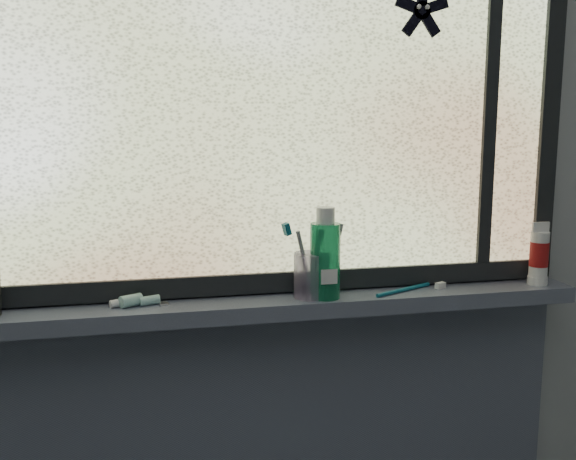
# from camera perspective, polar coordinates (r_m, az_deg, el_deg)

# --- Properties ---
(wall_back) EXTENTS (3.00, 0.01, 2.50)m
(wall_back) POSITION_cam_1_polar(r_m,az_deg,el_deg) (1.61, -2.42, 2.50)
(wall_back) COLOR #9EA3A8
(wall_back) RESTS_ON ground
(windowsill) EXTENTS (1.62, 0.14, 0.04)m
(windowsill) POSITION_cam_1_polar(r_m,az_deg,el_deg) (1.59, -1.87, -6.82)
(windowsill) COLOR #51586C
(windowsill) RESTS_ON wall_back
(window_pane) EXTENTS (1.50, 0.01, 1.00)m
(window_pane) POSITION_cam_1_polar(r_m,az_deg,el_deg) (1.58, -2.34, 12.55)
(window_pane) COLOR silver
(window_pane) RESTS_ON wall_back
(frame_bottom) EXTENTS (1.60, 0.03, 0.05)m
(frame_bottom) POSITION_cam_1_polar(r_m,az_deg,el_deg) (1.62, -2.20, -4.66)
(frame_bottom) COLOR black
(frame_bottom) RESTS_ON windowsill
(frame_right) EXTENTS (0.05, 0.03, 1.10)m
(frame_right) POSITION_cam_1_polar(r_m,az_deg,el_deg) (1.87, 22.23, 11.38)
(frame_right) COLOR black
(frame_right) RESTS_ON wall_back
(frame_mullion) EXTENTS (0.03, 0.03, 1.00)m
(frame_mullion) POSITION_cam_1_polar(r_m,az_deg,el_deg) (1.78, 17.49, 11.78)
(frame_mullion) COLOR black
(frame_mullion) RESTS_ON wall_back
(starfish_sticker) EXTENTS (0.15, 0.02, 0.15)m
(starfish_sticker) POSITION_cam_1_polar(r_m,az_deg,el_deg) (1.70, 11.81, 18.57)
(starfish_sticker) COLOR black
(starfish_sticker) RESTS_ON window_pane
(toothpaste_tube) EXTENTS (0.16, 0.10, 0.03)m
(toothpaste_tube) POSITION_cam_1_polar(r_m,az_deg,el_deg) (1.55, -13.16, -6.10)
(toothpaste_tube) COLOR white
(toothpaste_tube) RESTS_ON windowsill
(toothbrush_cup) EXTENTS (0.11, 0.11, 0.11)m
(toothbrush_cup) POSITION_cam_1_polar(r_m,az_deg,el_deg) (1.58, 2.05, -4.03)
(toothbrush_cup) COLOR #A88FBD
(toothbrush_cup) RESTS_ON windowsill
(toothbrush_lying) EXTENTS (0.22, 0.12, 0.02)m
(toothbrush_lying) POSITION_cam_1_polar(r_m,az_deg,el_deg) (1.67, 10.24, -5.16)
(toothbrush_lying) COLOR #0B546B
(toothbrush_lying) RESTS_ON windowsill
(mouthwash_bottle) EXTENTS (0.09, 0.09, 0.19)m
(mouthwash_bottle) POSITION_cam_1_polar(r_m,az_deg,el_deg) (1.57, 3.32, -2.05)
(mouthwash_bottle) COLOR #1B8E5A
(mouthwash_bottle) RESTS_ON windowsill
(cream_tube) EXTENTS (0.05, 0.05, 0.12)m
(cream_tube) POSITION_cam_1_polar(r_m,az_deg,el_deg) (1.83, 21.43, -1.77)
(cream_tube) COLOR silver
(cream_tube) RESTS_ON windowsill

